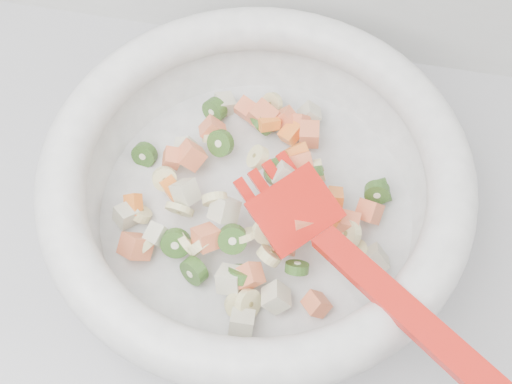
# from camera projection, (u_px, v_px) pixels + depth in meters

# --- Properties ---
(mixing_bowl) EXTENTS (0.44, 0.41, 0.15)m
(mixing_bowl) POSITION_uv_depth(u_px,v_px,m) (256.00, 186.00, 0.60)
(mixing_bowl) COLOR silver
(mixing_bowl) RESTS_ON counter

